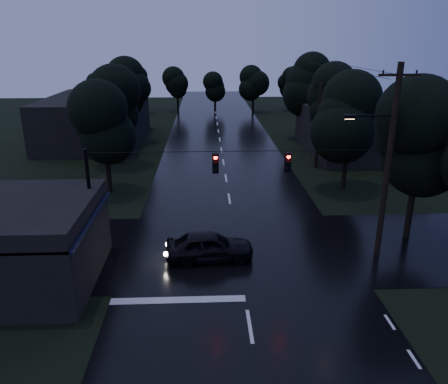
{
  "coord_description": "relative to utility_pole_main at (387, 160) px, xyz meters",
  "views": [
    {
      "loc": [
        -1.7,
        -9.8,
        10.96
      ],
      "look_at": [
        -0.68,
        13.27,
        2.89
      ],
      "focal_mm": 35.0,
      "sensor_mm": 36.0,
      "label": 1
    }
  ],
  "objects": [
    {
      "name": "main_road",
      "position": [
        -7.41,
        19.0,
        -5.26
      ],
      "size": [
        12.0,
        120.0,
        0.02
      ],
      "primitive_type": "cube",
      "color": "black",
      "rests_on": "ground"
    },
    {
      "name": "tree_right_a",
      "position": [
        1.59,
        11.0,
        0.36
      ],
      "size": [
        4.2,
        4.2,
        8.85
      ],
      "color": "black",
      "rests_on": "ground"
    },
    {
      "name": "tree_left_a",
      "position": [
        -16.41,
        11.0,
        -0.02
      ],
      "size": [
        3.92,
        3.92,
        8.26
      ],
      "color": "black",
      "rests_on": "ground"
    },
    {
      "name": "cross_street",
      "position": [
        -7.41,
        1.0,
        -5.26
      ],
      "size": [
        60.0,
        9.0,
        0.02
      ],
      "primitive_type": "cube",
      "color": "black",
      "rests_on": "ground"
    },
    {
      "name": "utility_pole_main",
      "position": [
        0.0,
        0.0,
        0.0
      ],
      "size": [
        3.5,
        0.3,
        10.0
      ],
      "color": "black",
      "rests_on": "ground"
    },
    {
      "name": "tree_left_c",
      "position": [
        -17.61,
        29.0,
        0.74
      ],
      "size": [
        4.48,
        4.48,
        9.44
      ],
      "color": "black",
      "rests_on": "ground"
    },
    {
      "name": "tree_right_b",
      "position": [
        2.19,
        19.0,
        0.74
      ],
      "size": [
        4.48,
        4.48,
        9.44
      ],
      "color": "black",
      "rests_on": "ground"
    },
    {
      "name": "span_signals",
      "position": [
        -6.85,
        -0.01,
        -0.01
      ],
      "size": [
        15.0,
        0.37,
        1.12
      ],
      "color": "black",
      "rests_on": "ground"
    },
    {
      "name": "building_far_right",
      "position": [
        6.59,
        23.0,
        -3.06
      ],
      "size": [
        10.0,
        14.0,
        4.4
      ],
      "primitive_type": "cube",
      "color": "black",
      "rests_on": "ground"
    },
    {
      "name": "tree_left_b",
      "position": [
        -17.01,
        19.0,
        0.36
      ],
      "size": [
        4.2,
        4.2,
        8.85
      ],
      "color": "black",
      "rests_on": "ground"
    },
    {
      "name": "anchor_pole_left",
      "position": [
        -14.91,
        0.0,
        -2.26
      ],
      "size": [
        0.18,
        0.18,
        6.0
      ],
      "primitive_type": "cylinder",
      "color": "black",
      "rests_on": "ground"
    },
    {
      "name": "building_far_left",
      "position": [
        -21.41,
        29.0,
        -2.76
      ],
      "size": [
        10.0,
        16.0,
        5.0
      ],
      "primitive_type": "cube",
      "color": "black",
      "rests_on": "ground"
    },
    {
      "name": "tree_right_c",
      "position": [
        2.79,
        29.0,
        1.11
      ],
      "size": [
        4.76,
        4.76,
        10.03
      ],
      "color": "black",
      "rests_on": "ground"
    },
    {
      "name": "utility_pole_far",
      "position": [
        0.89,
        17.0,
        -1.38
      ],
      "size": [
        2.0,
        0.3,
        7.5
      ],
      "color": "black",
      "rests_on": "ground"
    },
    {
      "name": "tree_corner_near",
      "position": [
        2.59,
        2.0,
        0.74
      ],
      "size": [
        4.48,
        4.48,
        9.44
      ],
      "color": "black",
      "rests_on": "ground"
    },
    {
      "name": "car",
      "position": [
        -8.95,
        -0.21,
        -4.48
      ],
      "size": [
        4.65,
        2.09,
        1.55
      ],
      "primitive_type": "imported",
      "rotation": [
        0.0,
        0.0,
        1.63
      ],
      "color": "black",
      "rests_on": "ground"
    }
  ]
}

